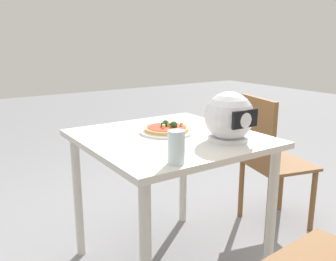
% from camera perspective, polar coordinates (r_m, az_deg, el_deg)
% --- Properties ---
extents(dining_table, '(0.87, 0.90, 0.77)m').
position_cam_1_polar(dining_table, '(1.93, 0.21, -3.87)').
color(dining_table, beige).
rests_on(dining_table, ground).
extents(pizza_plate, '(0.29, 0.29, 0.01)m').
position_cam_1_polar(pizza_plate, '(1.96, -0.21, -0.18)').
color(pizza_plate, white).
rests_on(pizza_plate, dining_table).
extents(pizza, '(0.24, 0.24, 0.05)m').
position_cam_1_polar(pizza, '(1.95, -0.16, 0.37)').
color(pizza, tan).
rests_on(pizza, pizza_plate).
extents(motorcycle_helmet, '(0.24, 0.24, 0.24)m').
position_cam_1_polar(motorcycle_helmet, '(1.81, 9.55, 2.02)').
color(motorcycle_helmet, silver).
rests_on(motorcycle_helmet, dining_table).
extents(drinking_glass, '(0.07, 0.07, 0.14)m').
position_cam_1_polar(drinking_glass, '(1.46, 1.30, -2.64)').
color(drinking_glass, silver).
rests_on(drinking_glass, dining_table).
extents(chair_side, '(0.49, 0.49, 0.90)m').
position_cam_1_polar(chair_side, '(2.51, 15.28, -3.82)').
color(chair_side, brown).
rests_on(chair_side, ground).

